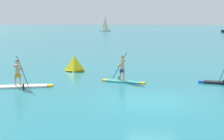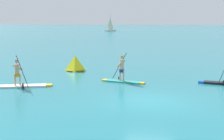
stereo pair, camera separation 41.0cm
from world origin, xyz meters
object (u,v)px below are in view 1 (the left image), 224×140
(paddleboarder_near_left, at_px, (21,82))
(paddleboarder_mid_center, at_px, (123,75))
(race_marker_buoy, at_px, (74,64))
(sailboat_left_horizon, at_px, (105,29))

(paddleboarder_near_left, relative_size, paddleboarder_mid_center, 1.19)
(race_marker_buoy, distance_m, sailboat_left_horizon, 85.81)
(paddleboarder_near_left, bearing_deg, race_marker_buoy, 58.77)
(paddleboarder_mid_center, distance_m, race_marker_buoy, 5.88)
(paddleboarder_mid_center, bearing_deg, race_marker_buoy, -27.73)
(paddleboarder_near_left, relative_size, race_marker_buoy, 2.40)
(paddleboarder_near_left, height_order, paddleboarder_mid_center, paddleboarder_near_left)
(paddleboarder_mid_center, relative_size, race_marker_buoy, 2.02)
(paddleboarder_near_left, distance_m, paddleboarder_mid_center, 6.32)
(sailboat_left_horizon, bearing_deg, paddleboarder_near_left, 34.81)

